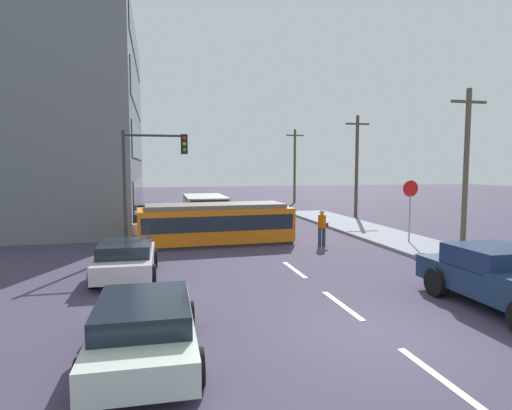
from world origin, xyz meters
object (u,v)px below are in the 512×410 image
Objects in this scene: stop_sign at (410,198)px; parked_sedan_near at (144,327)px; pickup_truck_parked at (508,280)px; parked_sedan_furthest at (146,212)px; traffic_light_mast at (150,168)px; utility_pole_far at (295,165)px; parked_sedan_mid at (126,258)px; parked_sedan_far at (139,222)px; city_bus at (205,208)px; utility_pole_mid at (357,164)px; utility_pole_near at (466,164)px; pedestrian_crossing at (322,226)px; streetcar_tram at (215,223)px.

parked_sedan_near is at bearing -141.07° from stop_sign.
pickup_truck_parked reaches higher than parked_sedan_furthest.
utility_pole_far is at bearing 58.30° from traffic_light_mast.
parked_sedan_mid is 12.96m from stop_sign.
parked_sedan_near and parked_sedan_far have the same top height.
city_bus is at bearing 130.82° from stop_sign.
parked_sedan_far is at bearing 122.60° from pickup_truck_parked.
parked_sedan_near is (-8.92, -0.74, -0.17)m from pickup_truck_parked.
utility_pole_far reaches higher than traffic_light_mast.
stop_sign is (12.50, 3.07, 1.57)m from parked_sedan_mid.
city_bus is 19.54m from parked_sedan_near.
utility_pole_near is at bearing -91.96° from utility_pole_mid.
utility_pole_mid is (14.51, 10.04, 0.24)m from traffic_light_mast.
parked_sedan_furthest is (-0.42, 21.32, 0.00)m from parked_sedan_near.
stop_sign is 11.86m from traffic_light_mast.
pedestrian_crossing is 0.33× the size of pickup_truck_parked.
city_bus is 19.36m from pickup_truck_parked.
pedestrian_crossing is 0.23× the size of utility_pole_far.
utility_pole_far reaches higher than streetcar_tram.
utility_pole_mid is at bearing 88.04° from utility_pole_near.
parked_sedan_mid is 0.93× the size of parked_sedan_far.
parked_sedan_near is at bearing -125.15° from utility_pole_mid.
utility_pole_mid is at bearing 54.85° from parked_sedan_near.
pickup_truck_parked is 13.58m from traffic_light_mast.
parked_sedan_mid is at bearing 149.56° from pickup_truck_parked.
pedestrian_crossing is 0.58× the size of stop_sign.
utility_pole_far reaches higher than parked_sedan_furthest.
parked_sedan_near is at bearing -127.10° from pedestrian_crossing.
parked_sedan_near is 25.44m from utility_pole_mid.
stop_sign is at bearing 72.12° from pickup_truck_parked.
parked_sedan_mid is at bearing -170.84° from utility_pole_near.
parked_sedan_near is 15.79m from parked_sedan_far.
pedestrian_crossing is 7.18m from utility_pole_near.
parked_sedan_furthest is (-3.38, 9.50, -0.36)m from streetcar_tram.
utility_pole_mid reaches higher than streetcar_tram.
parked_sedan_furthest is 0.86× the size of traffic_light_mast.
stop_sign is (12.44, -6.29, 1.57)m from parked_sedan_far.
utility_pole_mid is 0.99× the size of utility_pole_far.
utility_pole_near is (5.21, 8.08, 2.96)m from pickup_truck_parked.
utility_pole_near is at bearing -15.04° from streetcar_tram.
city_bus is at bearing 80.28° from parked_sedan_near.
pickup_truck_parked is at bearing -98.74° from utility_pole_far.
stop_sign is (11.74, 9.49, 1.57)m from parked_sedan_near.
pedestrian_crossing is (4.70, -1.70, -0.04)m from streetcar_tram.
parked_sedan_near is at bearing -99.72° from city_bus.
parked_sedan_furthest is (-9.34, 20.59, -0.17)m from pickup_truck_parked.
traffic_light_mast reaches higher than parked_sedan_furthest.
traffic_light_mast is (0.77, 4.18, 2.98)m from parked_sedan_mid.
utility_pole_far is at bearing 90.56° from utility_pole_near.
traffic_light_mast is at bearing -110.76° from city_bus.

